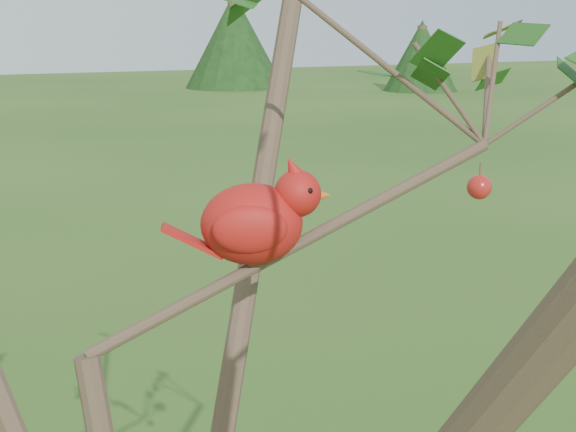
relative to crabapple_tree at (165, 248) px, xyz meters
name	(u,v)px	position (x,y,z in m)	size (l,w,h in m)	color
crabapple_tree	(165,248)	(0.00, 0.00, 0.00)	(2.35, 2.05, 2.95)	#3E2F21
cardinal	(258,220)	(0.16, 0.10, -0.01)	(0.23, 0.15, 0.16)	red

